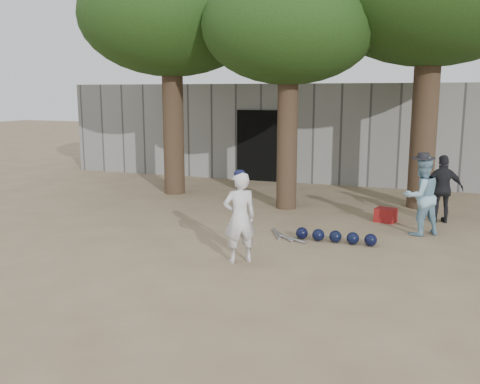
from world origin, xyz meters
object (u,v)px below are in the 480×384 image
at_px(spectator_dark, 443,189).
at_px(spectator_blue, 421,196).
at_px(boy_player, 240,217).
at_px(red_bag, 386,215).

bearing_deg(spectator_dark, spectator_blue, 57.17).
bearing_deg(spectator_dark, boy_player, 37.76).
bearing_deg(spectator_blue, spectator_dark, -145.49).
distance_m(spectator_blue, red_bag, 1.26).
bearing_deg(red_bag, spectator_blue, -49.50).
bearing_deg(spectator_blue, red_bag, -86.83).
height_order(spectator_blue, spectator_dark, spectator_blue).
bearing_deg(spectator_dark, red_bag, 3.81).
relative_size(spectator_blue, spectator_dark, 1.06).
distance_m(spectator_dark, red_bag, 1.30).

